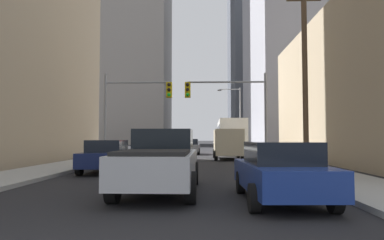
% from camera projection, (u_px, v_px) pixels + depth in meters
% --- Properties ---
extents(sidewalk_left, '(2.90, 160.00, 0.15)m').
position_uv_depth(sidewalk_left, '(154.00, 148.00, 52.92)').
color(sidewalk_left, '#9E9E99').
rests_on(sidewalk_left, ground).
extents(sidewalk_right, '(2.90, 160.00, 0.15)m').
position_uv_depth(sidewalk_right, '(237.00, 148.00, 52.51)').
color(sidewalk_right, '#9E9E99').
rests_on(sidewalk_right, ground).
extents(city_bus, '(2.77, 11.55, 3.40)m').
position_uv_depth(city_bus, '(230.00, 135.00, 36.45)').
color(city_bus, silver).
rests_on(city_bus, ground).
extents(pickup_truck_silver, '(2.20, 5.42, 1.90)m').
position_uv_depth(pickup_truck_silver, '(161.00, 161.00, 10.46)').
color(pickup_truck_silver, '#B7BABF').
rests_on(pickup_truck_silver, ground).
extents(cargo_van_beige, '(2.16, 5.22, 2.26)m').
position_uv_depth(cargo_van_beige, '(228.00, 142.00, 26.64)').
color(cargo_van_beige, '#C6B793').
rests_on(cargo_van_beige, ground).
extents(sedan_blue, '(1.96, 4.27, 1.52)m').
position_uv_depth(sedan_blue, '(281.00, 171.00, 8.82)').
color(sedan_blue, navy).
rests_on(sedan_blue, ground).
extents(sedan_navy, '(1.95, 4.23, 1.52)m').
position_uv_depth(sedan_navy, '(108.00, 156.00, 16.37)').
color(sedan_navy, '#141E4C').
rests_on(sedan_navy, ground).
extents(sedan_grey, '(1.95, 4.21, 1.52)m').
position_uv_depth(sedan_grey, '(190.00, 146.00, 34.66)').
color(sedan_grey, slate).
rests_on(sedan_grey, ground).
extents(traffic_signal_near_left, '(4.65, 0.44, 6.00)m').
position_uv_depth(traffic_signal_near_left, '(135.00, 102.00, 23.66)').
color(traffic_signal_near_left, gray).
rests_on(traffic_signal_near_left, ground).
extents(traffic_signal_near_right, '(5.53, 0.44, 6.00)m').
position_uv_depth(traffic_signal_near_right, '(230.00, 101.00, 23.45)').
color(traffic_signal_near_right, gray).
rests_on(traffic_signal_near_right, ground).
extents(utility_pole_right, '(2.20, 0.28, 10.34)m').
position_uv_depth(utility_pole_right, '(305.00, 65.00, 18.26)').
color(utility_pole_right, brown).
rests_on(utility_pole_right, ground).
extents(street_lamp_right, '(2.74, 0.32, 7.50)m').
position_uv_depth(street_lamp_right, '(236.00, 113.00, 40.50)').
color(street_lamp_right, gray).
rests_on(street_lamp_right, ground).
extents(building_left_far_tower, '(23.39, 20.69, 64.34)m').
position_uv_depth(building_left_far_tower, '(125.00, 25.00, 93.96)').
color(building_left_far_tower, gray).
rests_on(building_left_far_tower, ground).
extents(building_right_mid_block, '(25.74, 24.19, 29.54)m').
position_uv_depth(building_right_mid_block, '(334.00, 54.00, 54.50)').
color(building_right_mid_block, '#93939E').
rests_on(building_right_mid_block, ground).
extents(building_right_far_highrise, '(18.18, 25.06, 51.64)m').
position_uv_depth(building_right_far_highrise, '(265.00, 46.00, 91.75)').
color(building_right_far_highrise, '#4C515B').
rests_on(building_right_far_highrise, ground).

